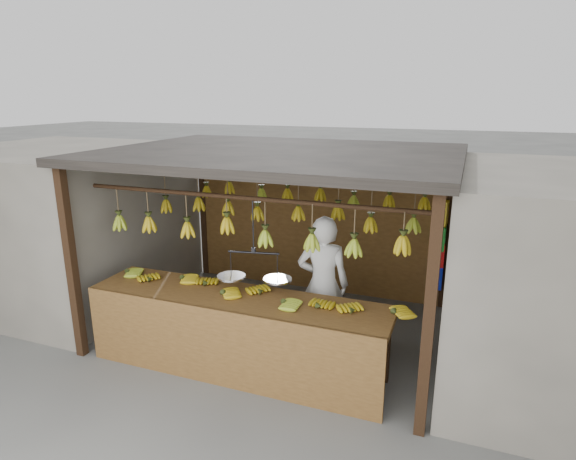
% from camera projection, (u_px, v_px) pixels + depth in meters
% --- Properties ---
extents(ground, '(80.00, 80.00, 0.00)m').
position_uv_depth(ground, '(280.00, 327.00, 6.54)').
color(ground, '#5B5B57').
extents(stall, '(4.30, 3.30, 2.40)m').
position_uv_depth(stall, '(289.00, 180.00, 6.30)').
color(stall, black).
rests_on(stall, ground).
extents(neighbor_left, '(3.00, 3.00, 2.30)m').
position_uv_depth(neighbor_left, '(65.00, 222.00, 7.46)').
color(neighbor_left, slate).
rests_on(neighbor_left, ground).
extents(counter, '(3.58, 0.79, 0.96)m').
position_uv_depth(counter, '(233.00, 316.00, 5.27)').
color(counter, brown).
rests_on(counter, ground).
extents(hanging_bananas, '(3.52, 2.24, 0.39)m').
position_uv_depth(hanging_bananas, '(279.00, 212.00, 6.10)').
color(hanging_bananas, '#92A523').
rests_on(hanging_bananas, ground).
extents(balance_scale, '(0.82, 0.41, 0.91)m').
position_uv_depth(balance_scale, '(254.00, 275.00, 5.30)').
color(balance_scale, black).
rests_on(balance_scale, ground).
extents(vendor, '(0.69, 0.52, 1.71)m').
position_uv_depth(vendor, '(323.00, 285.00, 5.78)').
color(vendor, white).
rests_on(vendor, ground).
extents(bag_bundles, '(0.08, 0.26, 1.28)m').
position_uv_depth(bag_bundles, '(442.00, 245.00, 6.82)').
color(bag_bundles, yellow).
rests_on(bag_bundles, ground).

